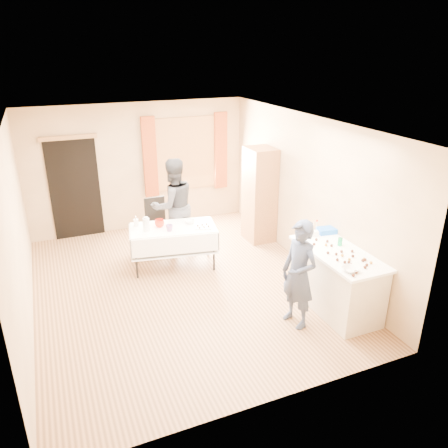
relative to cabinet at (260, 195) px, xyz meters
name	(u,v)px	position (x,y,z in m)	size (l,w,h in m)	color
floor	(182,286)	(-1.99, -1.20, -0.93)	(4.50, 5.50, 0.02)	#9E7047
ceiling	(176,123)	(-1.99, -1.20, 1.69)	(4.50, 5.50, 0.02)	white
wall_back	(139,167)	(-1.99, 1.56, 0.38)	(4.50, 0.02, 2.60)	tan
wall_front	(264,303)	(-1.99, -3.96, 0.38)	(4.50, 0.02, 2.60)	tan
wall_left	(16,234)	(-4.25, -1.20, 0.38)	(0.02, 5.50, 2.60)	tan
wall_right	(307,193)	(0.27, -1.20, 0.38)	(0.02, 5.50, 2.60)	tan
window_frame	(186,154)	(-0.99, 1.52, 0.58)	(1.32, 0.06, 1.52)	olive
window_pane	(186,154)	(-0.99, 1.50, 0.58)	(1.20, 0.02, 1.40)	white
curtain_left	(150,158)	(-1.77, 1.47, 0.58)	(0.28, 0.06, 1.65)	#933B18
curtain_right	(221,151)	(-0.21, 1.47, 0.58)	(0.28, 0.06, 1.65)	#933B18
doorway	(75,189)	(-3.29, 1.53, 0.08)	(0.95, 0.04, 2.00)	black
door_lintel	(68,137)	(-3.29, 1.50, 1.10)	(1.05, 0.06, 0.08)	olive
cabinet	(260,195)	(0.00, 0.00, 0.00)	(0.50, 0.60, 1.85)	#905C35
counter	(335,280)	(-0.10, -2.66, -0.47)	(0.72, 1.52, 0.91)	beige
party_table	(174,243)	(-1.91, -0.49, -0.48)	(1.58, 1.01, 0.75)	black
chair	(159,233)	(-1.94, 0.40, -0.64)	(0.41, 0.41, 0.96)	black
girl	(299,274)	(-0.83, -2.79, -0.16)	(0.49, 0.63, 1.54)	#242E49
woman	(173,206)	(-1.70, 0.14, -0.04)	(0.94, 0.78, 1.78)	black
soda_can	(340,242)	(0.04, -2.49, 0.05)	(0.07, 0.07, 0.12)	#118D49
mixing_bowl	(350,270)	(-0.31, -3.19, 0.01)	(0.23, 0.23, 0.05)	white
foam_block	(313,234)	(-0.12, -2.04, 0.03)	(0.15, 0.10, 0.08)	white
blue_basket	(327,230)	(0.15, -2.02, 0.03)	(0.30, 0.20, 0.08)	blue
pitcher	(146,225)	(-2.36, -0.48, -0.06)	(0.11, 0.11, 0.22)	silver
cup_red	(160,223)	(-2.11, -0.40, -0.11)	(0.21, 0.21, 0.13)	red
cup_rainbow	(169,228)	(-2.01, -0.65, -0.12)	(0.16, 0.16, 0.11)	red
small_bowl	(190,222)	(-1.58, -0.44, -0.15)	(0.23, 0.23, 0.06)	white
pastry_tray	(203,227)	(-1.44, -0.73, -0.16)	(0.28, 0.20, 0.02)	white
bottle	(136,221)	(-2.47, -0.20, -0.09)	(0.09, 0.10, 0.18)	white
cake_balls	(344,256)	(-0.15, -2.84, 0.01)	(0.48, 1.15, 0.04)	#3F2314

